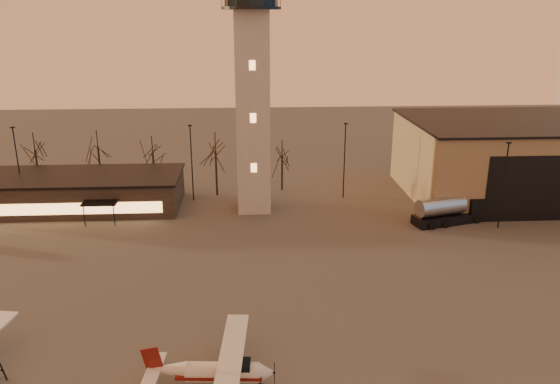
% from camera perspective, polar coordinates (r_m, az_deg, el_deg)
% --- Properties ---
extents(ground, '(220.00, 220.00, 0.00)m').
position_cam_1_polar(ground, '(42.12, -2.12, -15.75)').
color(ground, '#44423F').
rests_on(ground, ground).
extents(control_tower, '(6.80, 6.80, 32.60)m').
position_cam_1_polar(control_tower, '(65.40, -2.91, 11.77)').
color(control_tower, '#A19E99').
rests_on(control_tower, ground).
extents(hangar, '(30.60, 20.60, 10.30)m').
position_cam_1_polar(hangar, '(80.18, 23.92, 3.29)').
color(hangar, '#7C6D51').
rests_on(hangar, ground).
extents(terminal, '(25.40, 12.20, 4.30)m').
position_cam_1_polar(terminal, '(73.48, -20.16, 0.07)').
color(terminal, black).
rests_on(terminal, ground).
extents(light_poles, '(58.50, 12.25, 10.14)m').
position_cam_1_polar(light_poles, '(68.43, -2.35, 2.75)').
color(light_poles, black).
rests_on(light_poles, ground).
extents(tree_row, '(37.20, 9.20, 8.80)m').
position_cam_1_polar(tree_row, '(77.33, -13.09, 4.48)').
color(tree_row, black).
rests_on(tree_row, ground).
extents(cessna_front, '(9.09, 11.48, 3.16)m').
position_cam_1_polar(cessna_front, '(37.60, -5.78, -18.50)').
color(cessna_front, beige).
rests_on(cessna_front, ground).
extents(fuel_truck, '(9.12, 4.76, 3.25)m').
position_cam_1_polar(fuel_truck, '(67.21, 17.22, -2.05)').
color(fuel_truck, black).
rests_on(fuel_truck, ground).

